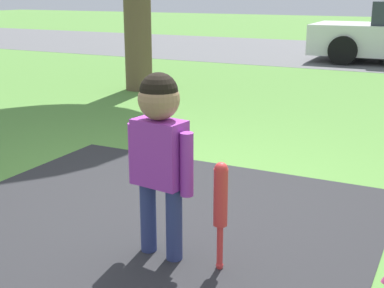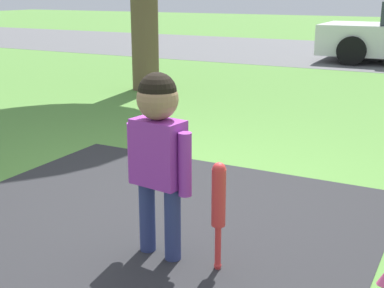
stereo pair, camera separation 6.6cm
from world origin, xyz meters
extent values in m
plane|color=#518438|center=(0.00, 0.00, 0.00)|extent=(60.00, 60.00, 0.00)
cube|color=#59595B|center=(0.00, 10.32, 0.00)|extent=(40.00, 6.00, 0.01)
cylinder|color=navy|center=(0.39, -0.70, 0.22)|extent=(0.09, 0.09, 0.44)
cylinder|color=navy|center=(0.57, -0.72, 0.22)|extent=(0.09, 0.09, 0.44)
cube|color=purple|center=(0.48, -0.71, 0.63)|extent=(0.31, 0.20, 0.38)
cylinder|color=purple|center=(0.30, -0.68, 0.59)|extent=(0.07, 0.07, 0.36)
cylinder|color=purple|center=(0.66, -0.73, 0.59)|extent=(0.07, 0.07, 0.36)
sphere|color=#997051|center=(0.48, -0.71, 0.93)|extent=(0.23, 0.23, 0.23)
sphere|color=black|center=(0.48, -0.71, 0.97)|extent=(0.21, 0.21, 0.21)
sphere|color=red|center=(0.85, -0.70, 0.02)|extent=(0.04, 0.04, 0.04)
cylinder|color=red|center=(0.85, -0.70, 0.13)|extent=(0.03, 0.03, 0.26)
cylinder|color=red|center=(0.85, -0.70, 0.43)|extent=(0.08, 0.08, 0.32)
sphere|color=red|center=(0.85, -0.70, 0.59)|extent=(0.07, 0.07, 0.07)
cylinder|color=black|center=(-0.28, 8.16, 0.30)|extent=(0.60, 0.19, 0.59)
cylinder|color=black|center=(-0.32, 9.89, 0.30)|extent=(0.60, 0.19, 0.59)
camera|label=1|loc=(1.91, -3.16, 1.50)|focal=50.00mm
camera|label=2|loc=(1.97, -3.13, 1.50)|focal=50.00mm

